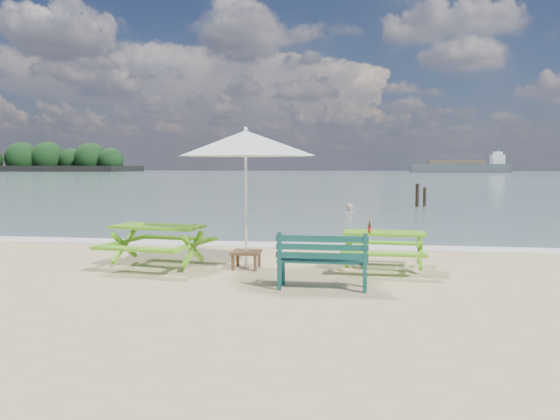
# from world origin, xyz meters

# --- Properties ---
(sea) EXTENTS (300.00, 300.00, 0.00)m
(sea) POSITION_xyz_m (0.00, 85.00, 0.00)
(sea) COLOR slate
(sea) RESTS_ON ground
(foam_strip) EXTENTS (22.00, 0.90, 0.01)m
(foam_strip) POSITION_xyz_m (0.00, 4.60, 0.01)
(foam_strip) COLOR silver
(foam_strip) RESTS_ON ground
(picnic_table_left) EXTENTS (1.95, 2.11, 0.81)m
(picnic_table_left) POSITION_xyz_m (-2.35, 1.42, 0.39)
(picnic_table_left) COLOR #58A418
(picnic_table_left) RESTS_ON ground
(picnic_table_right) EXTENTS (1.57, 1.73, 0.72)m
(picnic_table_right) POSITION_xyz_m (1.93, 1.79, 0.35)
(picnic_table_right) COLOR #5EAD1A
(picnic_table_right) RESTS_ON ground
(park_bench) EXTENTS (1.43, 0.50, 0.88)m
(park_bench) POSITION_xyz_m (0.91, 0.08, 0.27)
(park_bench) COLOR #0F3F3A
(park_bench) RESTS_ON ground
(side_table) EXTENTS (0.53, 0.53, 0.34)m
(side_table) POSITION_xyz_m (-0.64, 1.52, 0.18)
(side_table) COLOR brown
(side_table) RESTS_ON ground
(patio_umbrella) EXTENTS (2.65, 2.65, 2.60)m
(patio_umbrella) POSITION_xyz_m (-0.64, 1.52, 2.36)
(patio_umbrella) COLOR silver
(patio_umbrella) RESTS_ON ground
(beer_bottle) EXTENTS (0.06, 0.06, 0.24)m
(beer_bottle) POSITION_xyz_m (1.66, 1.56, 0.80)
(beer_bottle) COLOR #8C4A14
(beer_bottle) RESTS_ON picnic_table_right
(swimmer) EXTENTS (0.70, 0.56, 1.67)m
(swimmer) POSITION_xyz_m (0.95, 14.20, -0.47)
(swimmer) COLOR tan
(swimmer) RESTS_ON ground
(mooring_pilings) EXTENTS (0.57, 0.77, 1.29)m
(mooring_pilings) POSITION_xyz_m (4.20, 17.75, 0.40)
(mooring_pilings) COLOR black
(mooring_pilings) RESTS_ON ground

